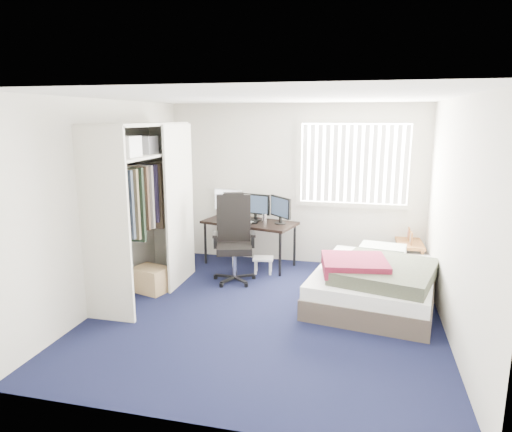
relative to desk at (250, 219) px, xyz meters
The scene contains 10 objects.
ground 2.01m from the desk, 70.07° to the right, with size 4.20×4.20×0.00m, color black.
room_shell 2.02m from the desk, 70.07° to the right, with size 4.20×4.20×4.20m.
window_assembly 1.78m from the desk, 10.60° to the left, with size 1.72×0.09×1.32m.
closet 1.91m from the desk, 124.85° to the right, with size 0.64×1.84×2.22m.
desk is the anchor object (origin of this frame).
office_chair 0.77m from the desk, 94.86° to the right, with size 0.73×0.73×1.24m.
footstool 0.72m from the desk, 52.08° to the right, with size 0.33×0.28×0.24m.
nightstand 2.41m from the desk, ahead, with size 0.39×0.74×0.68m.
bed 2.24m from the desk, 30.32° to the right, with size 1.72×2.11×0.63m.
pine_box 1.84m from the desk, 125.34° to the right, with size 0.44×0.33×0.33m, color #A07D50.
Camera 1 is at (1.06, -4.96, 2.29)m, focal length 32.00 mm.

